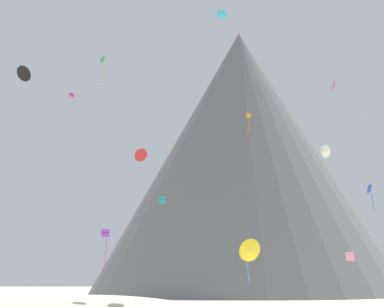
{
  "coord_description": "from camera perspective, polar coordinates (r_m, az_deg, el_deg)",
  "views": [
    {
      "loc": [
        -5.35,
        -29.65,
        3.89
      ],
      "look_at": [
        -3.28,
        44.05,
        21.72
      ],
      "focal_mm": 48.01,
      "sensor_mm": 36.0,
      "label": 1
    }
  ],
  "objects": [
    {
      "name": "kite_red_mid",
      "position": [
        57.22,
        -5.65,
        -0.21
      ],
      "size": [
        1.58,
        0.94,
        1.55
      ],
      "rotation": [
        0.0,
        0.0,
        2.78
      ],
      "color": "red"
    },
    {
      "name": "kite_violet_low",
      "position": [
        69.27,
        -9.61,
        -8.79
      ],
      "size": [
        1.18,
        1.17,
        5.07
      ],
      "rotation": [
        0.0,
        0.0,
        4.82
      ],
      "color": "purple"
    },
    {
      "name": "kite_teal_mid",
      "position": [
        87.46,
        -3.29,
        -5.16
      ],
      "size": [
        1.05,
        1.02,
        1.02
      ],
      "rotation": [
        0.0,
        0.0,
        4.68
      ],
      "color": "teal"
    },
    {
      "name": "kite_magenta_high",
      "position": [
        96.5,
        -13.24,
        6.29
      ],
      "size": [
        1.09,
        1.07,
        0.95
      ],
      "rotation": [
        0.0,
        0.0,
        5.32
      ],
      "color": "#D1339E"
    },
    {
      "name": "kite_orange_high",
      "position": [
        91.84,
        6.31,
        3.83
      ],
      "size": [
        0.95,
        0.37,
        4.15
      ],
      "rotation": [
        0.0,
        0.0,
        2.34
      ],
      "color": "orange"
    },
    {
      "name": "kite_yellow_low",
      "position": [
        52.27,
        6.51,
        -10.68
      ],
      "size": [
        2.55,
        1.78,
        4.4
      ],
      "rotation": [
        0.0,
        0.0,
        0.36
      ],
      "color": "yellow"
    },
    {
      "name": "kite_white_mid",
      "position": [
        85.98,
        14.52,
        0.25
      ],
      "size": [
        1.61,
        2.26,
        2.2
      ],
      "rotation": [
        0.0,
        0.0,
        5.18
      ],
      "color": "white"
    },
    {
      "name": "kite_rainbow_high",
      "position": [
        80.45,
        15.55,
        7.29
      ],
      "size": [
        0.71,
        1.55,
        1.57
      ],
      "rotation": [
        0.0,
        0.0,
        1.58
      ],
      "color": "#E5668C"
    },
    {
      "name": "kite_blue_low",
      "position": [
        60.62,
        19.17,
        -3.99
      ],
      "size": [
        0.55,
        0.94,
        2.86
      ],
      "rotation": [
        0.0,
        0.0,
        4.02
      ],
      "color": "blue"
    },
    {
      "name": "kite_green_high",
      "position": [
        83.9,
        -9.91,
        9.75
      ],
      "size": [
        0.97,
        0.96,
        5.31
      ],
      "rotation": [
        0.0,
        0.0,
        4.74
      ],
      "color": "green"
    },
    {
      "name": "kite_cyan_high",
      "position": [
        78.35,
        3.32,
        15.21
      ],
      "size": [
        1.32,
        1.4,
        1.3
      ],
      "rotation": [
        0.0,
        0.0,
        0.19
      ],
      "color": "#33BCDB"
    },
    {
      "name": "kite_pink_low",
      "position": [
        65.17,
        17.14,
        -10.89
      ],
      "size": [
        0.96,
        0.87,
        1.02
      ],
      "rotation": [
        0.0,
        0.0,
        4.82
      ],
      "color": "pink"
    },
    {
      "name": "rock_massif",
      "position": [
        132.69,
        6.2,
        -1.8
      ],
      "size": [
        99.48,
        99.48,
        69.21
      ],
      "color": "slate",
      "rests_on": "ground_plane"
    },
    {
      "name": "kite_black_high",
      "position": [
        63.44,
        -18.23,
        8.41
      ],
      "size": [
        1.45,
        1.7,
        1.92
      ],
      "rotation": [
        0.0,
        0.0,
        4.04
      ],
      "color": "black"
    }
  ]
}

